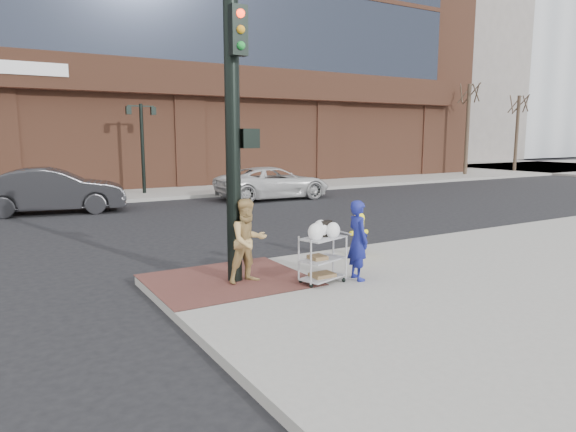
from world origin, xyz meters
TOP-DOWN VIEW (x-y plane):
  - ground at (0.00, 0.00)m, footprint 220.00×220.00m
  - sidewalk_far at (12.50, 32.00)m, footprint 65.00×36.00m
  - brick_curb_ramp at (-0.60, 0.90)m, footprint 2.80×2.40m
  - filler_block at (40.00, 38.00)m, footprint 14.00×20.00m
  - bare_tree_a at (24.00, 16.50)m, footprint 1.80×1.80m
  - bare_tree_b at (30.00, 17.00)m, footprint 1.80×1.80m
  - lamp_post at (2.00, 16.00)m, footprint 1.32×0.22m
  - traffic_signal_pole at (-0.48, 0.77)m, footprint 0.61×0.51m
  - woman_blue at (1.46, -0.26)m, footprint 0.44×0.59m
  - pedestrian_tan at (-0.33, 0.59)m, footprint 0.77×0.62m
  - sedan_dark at (-2.20, 12.45)m, footprint 5.15×2.58m
  - minivan_white at (6.59, 12.12)m, footprint 5.13×2.48m
  - utility_cart at (0.79, -0.11)m, footprint 0.90×0.66m
  - fire_hydrant at (2.68, 1.25)m, footprint 0.45×0.31m

SIDE VIEW (x-z plane):
  - ground at x=0.00m, z-range 0.00..0.00m
  - sidewalk_far at x=12.50m, z-range 0.00..0.15m
  - brick_curb_ramp at x=-0.60m, z-range 0.15..0.16m
  - fire_hydrant at x=2.68m, z-range 0.16..1.11m
  - utility_cart at x=0.79m, z-range 0.10..1.21m
  - minivan_white at x=6.59m, z-range 0.00..1.41m
  - sedan_dark at x=-2.20m, z-range 0.00..1.62m
  - woman_blue at x=1.46m, z-range 0.15..1.61m
  - pedestrian_tan at x=-0.33m, z-range 0.15..1.66m
  - lamp_post at x=2.00m, z-range 0.62..4.62m
  - traffic_signal_pole at x=-0.48m, z-range 0.33..5.33m
  - bare_tree_b at x=30.00m, z-range 2.44..9.14m
  - bare_tree_a at x=24.00m, z-range 2.67..9.87m
  - filler_block at x=40.00m, z-range 0.00..18.00m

